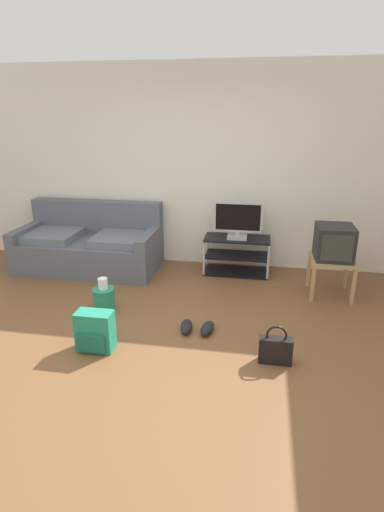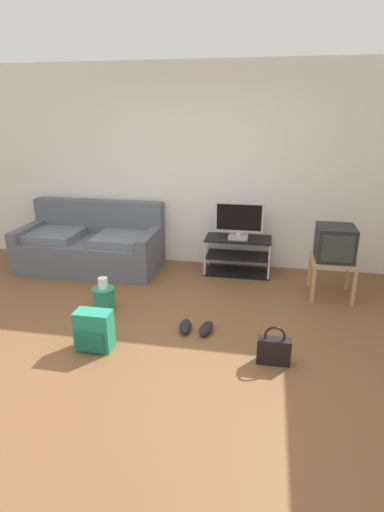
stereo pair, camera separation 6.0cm
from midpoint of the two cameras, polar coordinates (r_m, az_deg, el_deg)
The scene contains 11 objects.
ground_plane at distance 3.82m, azimuth -5.73°, elevation -13.36°, with size 9.00×9.80×0.02m, color brown.
wall_back at distance 5.64m, azimuth 0.87°, elevation 12.33°, with size 9.00×0.10×2.70m, color silver.
couch at distance 5.80m, azimuth -13.72°, elevation 1.51°, with size 1.90×0.95×0.89m.
tv_stand at distance 5.47m, azimuth 6.78°, elevation 0.07°, with size 0.87×0.43×0.49m.
flat_tv at distance 5.31m, azimuth 6.97°, elevation 4.97°, with size 0.64×0.22×0.49m.
side_table at distance 4.99m, azimuth 19.56°, elevation -1.28°, with size 0.50×0.50×0.46m.
crt_tv at distance 4.92m, azimuth 19.89°, elevation 1.75°, with size 0.42×0.44×0.39m.
backpack at distance 3.85m, azimuth -13.25°, elevation -10.22°, with size 0.33×0.25×0.37m.
handbag at distance 3.65m, azimuth 11.96°, elevation -12.84°, with size 0.29×0.11×0.36m.
cleaning_bucket at distance 4.53m, azimuth -11.96°, elevation -5.72°, with size 0.25×0.25×0.39m.
sneakers_pair at distance 4.08m, azimuth 0.97°, elevation -10.05°, with size 0.36×0.28×0.09m.
Camera 2 is at (0.99, -3.06, 2.06)m, focal length 28.29 mm.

